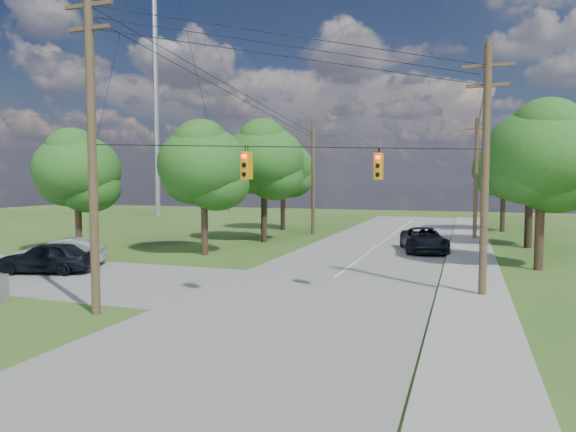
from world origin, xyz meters
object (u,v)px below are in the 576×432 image
at_px(pole_sw, 92,144).
at_px(car_cross_silver, 61,252).
at_px(car_main_north, 424,240).
at_px(car_cross_dark, 47,257).
at_px(pole_north_e, 476,178).
at_px(pole_north_w, 313,178).
at_px(pole_ne, 485,167).

height_order(pole_sw, car_cross_silver, pole_sw).
bearing_deg(car_main_north, pole_sw, -128.75).
relative_size(pole_sw, car_cross_dark, 2.47).
bearing_deg(pole_north_e, pole_sw, -114.52).
height_order(pole_sw, pole_north_w, pole_sw).
relative_size(pole_north_e, car_cross_silver, 2.10).
xyz_separation_m(pole_north_e, car_cross_dark, (-21.55, -23.70, -4.27)).
xyz_separation_m(pole_north_e, pole_north_w, (-13.90, 0.00, 0.00)).
xyz_separation_m(pole_ne, car_cross_silver, (-22.41, 0.24, -4.65)).
height_order(pole_sw, pole_ne, pole_sw).
xyz_separation_m(pole_sw, pole_ne, (13.50, 7.60, -0.76)).
bearing_deg(pole_north_w, car_main_north, -40.07).
relative_size(car_cross_silver, car_main_north, 0.81).
relative_size(pole_north_e, car_cross_dark, 2.06).
xyz_separation_m(pole_ne, car_cross_dark, (-21.55, -1.70, -4.61)).
bearing_deg(pole_ne, car_main_north, 104.48).
bearing_deg(pole_sw, car_main_north, 64.06).
distance_m(pole_ne, car_cross_silver, 22.89).
xyz_separation_m(pole_sw, car_cross_dark, (-8.05, 5.90, -5.37)).
relative_size(pole_sw, pole_north_e, 1.20).
bearing_deg(pole_north_e, car_cross_dark, -132.28).
height_order(car_cross_dark, car_cross_silver, car_cross_dark).
height_order(pole_ne, pole_north_w, pole_ne).
height_order(car_cross_dark, car_main_north, car_cross_dark).
distance_m(pole_ne, car_main_north, 14.36).
bearing_deg(pole_north_e, pole_ne, -90.00).
bearing_deg(pole_north_e, car_cross_silver, -135.85).
relative_size(car_cross_dark, car_main_north, 0.82).
distance_m(pole_ne, pole_north_w, 26.03).
xyz_separation_m(pole_ne, pole_north_e, (-0.00, 22.00, -0.34)).
bearing_deg(car_main_north, pole_north_e, 56.14).
distance_m(pole_north_w, car_cross_dark, 25.27).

